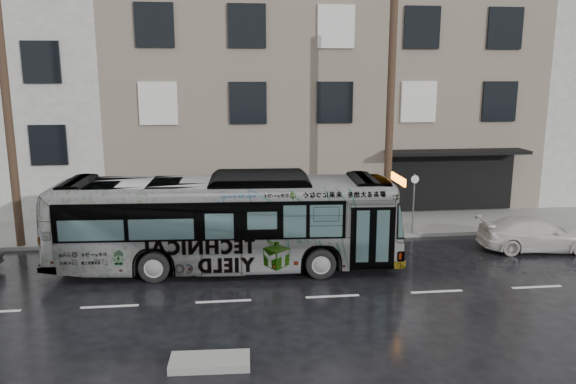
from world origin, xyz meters
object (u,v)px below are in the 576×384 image
Objects in this scene: utility_pole_front at (390,121)px; sign_post at (413,204)px; white_sedan at (536,234)px; bus at (226,222)px; utility_pole_rear at (9,125)px.

utility_pole_front is 3.48m from sign_post.
bus is at bearing 99.14° from white_sedan.
utility_pole_front and utility_pole_rear have the same top height.
utility_pole_rear is 15.46m from sign_post.
white_sedan is at bearing -24.05° from utility_pole_front.
utility_pole_front is 6.86m from white_sedan.
utility_pole_front is at bearing 180.00° from sign_post.
sign_post is at bearing -65.44° from bus.
sign_post reaches higher than white_sedan.
utility_pole_front is 14.00m from utility_pole_rear.
sign_post is (15.10, 0.00, -3.30)m from utility_pole_rear.
bus is at bearing -155.22° from utility_pole_front.
sign_post is 4.62m from white_sedan.
utility_pole_rear reaches higher than bus.
utility_pole_rear is at bearing 88.98° from white_sedan.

